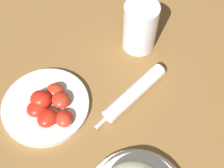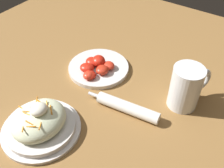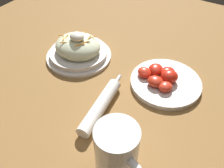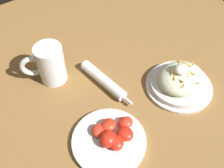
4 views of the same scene
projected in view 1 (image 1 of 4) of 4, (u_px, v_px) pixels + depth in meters
The scene contains 4 objects.
ground_plane at pixel (106, 113), 0.67m from camera, with size 1.43×1.43×0.00m, color olive.
beer_mug at pixel (139, 28), 0.74m from camera, with size 0.14×0.09×0.13m.
napkin_roll at pixel (134, 93), 0.68m from camera, with size 0.06×0.23×0.03m.
tomato_plate at pixel (47, 106), 0.66m from camera, with size 0.21×0.21×0.05m.
Camera 1 is at (0.25, -0.18, 0.60)m, focal length 45.75 mm.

